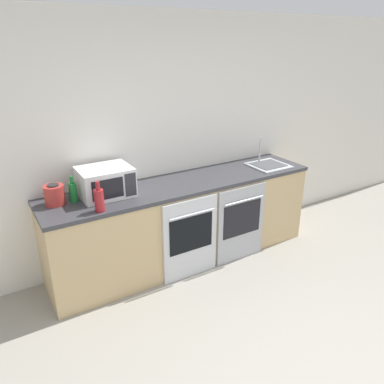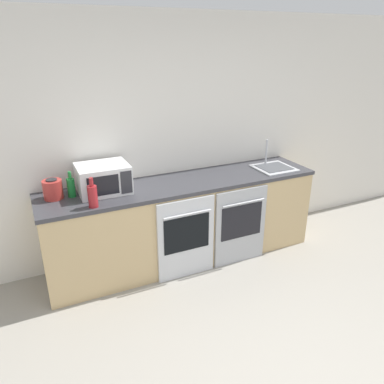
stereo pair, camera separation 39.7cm
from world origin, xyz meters
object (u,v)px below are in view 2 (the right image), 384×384
bottle_red (93,196)px  sink (274,167)px  oven_right (241,226)px  oven_left (186,238)px  kettle (53,189)px  microwave (103,178)px  bottle_green (71,187)px

bottle_red → sink: bearing=5.4°
bottle_red → sink: sink is taller
oven_right → sink: (0.60, 0.28, 0.50)m
oven_left → sink: sink is taller
kettle → sink: bearing=-3.6°
microwave → bottle_red: same height
oven_right → bottle_green: bearing=166.0°
oven_right → microwave: size_ratio=1.79×
oven_left → bottle_green: (-1.00, 0.41, 0.58)m
oven_left → bottle_red: bearing=174.5°
oven_left → oven_right: (0.65, 0.00, 0.00)m
oven_left → kettle: (-1.17, 0.43, 0.58)m
oven_right → kettle: (-1.81, 0.43, 0.58)m
bottle_red → bottle_green: (-0.14, 0.33, -0.01)m
oven_right → microwave: 1.54m
oven_left → microwave: bearing=150.0°
sink → oven_right: bearing=-154.6°
bottle_red → kettle: (-0.30, 0.35, -0.02)m
oven_left → bottle_green: bearing=157.7°
oven_left → kettle: 1.37m
microwave → bottle_green: (-0.31, 0.01, -0.04)m
microwave → kettle: 0.47m
microwave → kettle: microwave is taller
microwave → bottle_green: microwave is taller
bottle_green → kettle: bottle_green is taller
kettle → sink: size_ratio=0.45×
oven_right → sink: 0.83m
microwave → kettle: (-0.47, 0.03, -0.05)m
bottle_red → kettle: bottle_red is taller
oven_left → microwave: 1.02m
kettle → sink: (2.41, -0.15, -0.08)m
oven_right → bottle_red: bearing=176.8°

